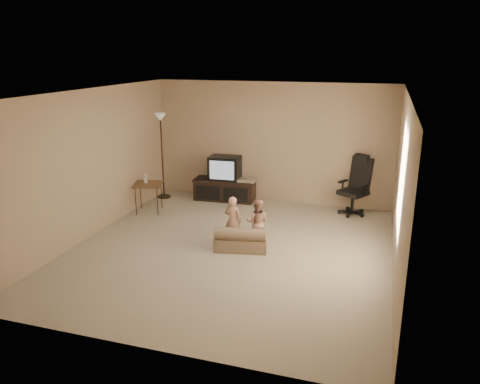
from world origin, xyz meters
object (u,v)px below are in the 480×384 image
object	(u,v)px
side_table	(148,184)
toddler_left	(233,220)
child_sofa	(241,240)
office_chair	(355,193)
floor_lamp	(161,137)
toddler_right	(257,222)
tv_stand	(225,182)

from	to	relation	value
side_table	toddler_left	xyz separation A→B (m)	(2.11, -1.05, -0.16)
child_sofa	toddler_left	bearing A→B (deg)	125.99
office_chair	toddler_left	distance (m)	2.82
floor_lamp	toddler_right	distance (m)	3.40
office_chair	toddler_right	size ratio (longest dim) A/B	1.49
toddler_left	tv_stand	bearing A→B (deg)	-60.41
side_table	toddler_left	size ratio (longest dim) A/B	0.97
office_chair	toddler_left	size ratio (longest dim) A/B	1.43
toddler_left	toddler_right	bearing A→B (deg)	-160.46
office_chair	toddler_right	distance (m)	2.51
office_chair	toddler_right	bearing A→B (deg)	-94.47
side_table	floor_lamp	world-z (taller)	floor_lamp
office_chair	floor_lamp	bearing A→B (deg)	-147.75
floor_lamp	side_table	bearing A→B (deg)	-81.46
floor_lamp	office_chair	bearing A→B (deg)	1.98
office_chair	floor_lamp	size ratio (longest dim) A/B	0.64
tv_stand	side_table	distance (m)	1.69
side_table	office_chair	bearing A→B (deg)	15.64
office_chair	toddler_left	bearing A→B (deg)	-100.08
floor_lamp	toddler_left	distance (m)	3.15
tv_stand	toddler_right	world-z (taller)	tv_stand
side_table	toddler_right	xyz separation A→B (m)	(2.50, -0.96, -0.17)
office_chair	side_table	size ratio (longest dim) A/B	1.48
tv_stand	child_sofa	size ratio (longest dim) A/B	1.50
floor_lamp	child_sofa	bearing A→B (deg)	-41.91
side_table	floor_lamp	bearing A→B (deg)	98.54
office_chair	floor_lamp	world-z (taller)	floor_lamp
toddler_left	office_chair	bearing A→B (deg)	-122.84
floor_lamp	child_sofa	distance (m)	3.50
toddler_right	side_table	bearing A→B (deg)	-25.78
side_table	child_sofa	xyz separation A→B (m)	(2.31, -1.25, -0.40)
tv_stand	side_table	size ratio (longest dim) A/B	1.72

